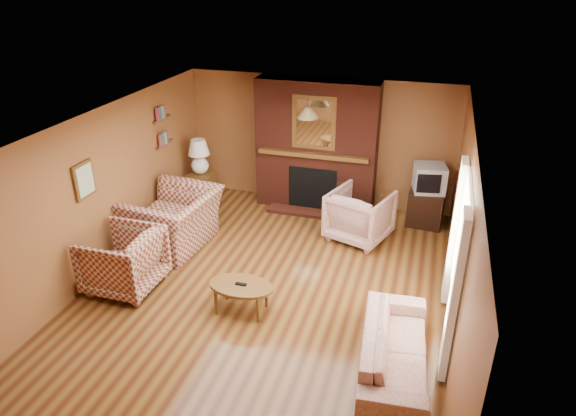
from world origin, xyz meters
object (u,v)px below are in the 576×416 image
(floral_armchair, at_px, (360,215))
(crt_tv, at_px, (430,178))
(fireplace, at_px, (316,147))
(tv_stand, at_px, (426,207))
(plaid_armchair, at_px, (123,260))
(table_lamp, at_px, (199,155))
(plaid_loveseat, at_px, (173,220))
(side_table, at_px, (202,189))
(floral_sofa, at_px, (395,349))
(coffee_table, at_px, (241,288))

(floral_armchair, height_order, crt_tv, crt_tv)
(fireplace, distance_m, tv_stand, 2.23)
(plaid_armchair, distance_m, table_lamp, 2.94)
(plaid_loveseat, distance_m, table_lamp, 1.70)
(floral_armchair, relative_size, table_lamp, 1.41)
(plaid_loveseat, relative_size, tv_stand, 2.19)
(plaid_loveseat, xyz_separation_m, crt_tv, (3.90, 1.94, 0.42))
(fireplace, bearing_deg, side_table, -165.71)
(fireplace, xyz_separation_m, plaid_loveseat, (-1.85, -2.13, -0.72))
(table_lamp, distance_m, crt_tv, 4.17)
(plaid_armchair, height_order, side_table, plaid_armchair)
(plaid_armchair, xyz_separation_m, tv_stand, (4.00, 3.23, -0.12))
(floral_sofa, distance_m, tv_stand, 3.81)
(fireplace, relative_size, table_lamp, 3.60)
(floral_sofa, height_order, coffee_table, floral_sofa)
(side_table, bearing_deg, table_lamp, 0.00)
(floral_armchair, height_order, table_lamp, table_lamp)
(plaid_loveseat, xyz_separation_m, table_lamp, (-0.25, 1.59, 0.54))
(coffee_table, bearing_deg, side_table, 123.52)
(table_lamp, distance_m, tv_stand, 4.22)
(tv_stand, bearing_deg, fireplace, 179.11)
(plaid_loveseat, bearing_deg, floral_armchair, 115.92)
(fireplace, xyz_separation_m, table_lamp, (-2.10, -0.53, -0.19))
(fireplace, distance_m, plaid_armchair, 4.00)
(plaid_loveseat, xyz_separation_m, floral_armchair, (2.86, 1.09, -0.03))
(side_table, bearing_deg, fireplace, 14.29)
(plaid_loveseat, bearing_deg, coffee_table, 56.74)
(plaid_armchair, height_order, table_lamp, table_lamp)
(side_table, bearing_deg, floral_armchair, -9.18)
(side_table, bearing_deg, plaid_loveseat, -81.08)
(crt_tv, bearing_deg, floral_sofa, -92.26)
(floral_armchair, xyz_separation_m, tv_stand, (1.04, 0.85, -0.11))
(floral_armchair, height_order, tv_stand, floral_armchair)
(fireplace, xyz_separation_m, coffee_table, (-0.16, -3.46, -0.83))
(coffee_table, bearing_deg, table_lamp, 123.52)
(floral_sofa, relative_size, table_lamp, 2.79)
(plaid_loveseat, height_order, plaid_armchair, plaid_loveseat)
(floral_sofa, height_order, tv_stand, tv_stand)
(floral_sofa, bearing_deg, fireplace, 21.07)
(fireplace, relative_size, floral_armchair, 2.55)
(coffee_table, xyz_separation_m, table_lamp, (-1.94, 2.93, 0.64))
(plaid_loveseat, bearing_deg, plaid_armchair, 0.62)
(plaid_loveseat, distance_m, floral_sofa, 4.19)
(floral_armchair, bearing_deg, crt_tv, -122.11)
(plaid_loveseat, relative_size, plaid_armchair, 1.45)
(fireplace, height_order, table_lamp, fireplace)
(floral_sofa, xyz_separation_m, crt_tv, (0.15, 3.80, 0.61))
(floral_armchair, relative_size, tv_stand, 1.46)
(fireplace, xyz_separation_m, side_table, (-2.10, -0.53, -0.87))
(fireplace, relative_size, plaid_loveseat, 1.70)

